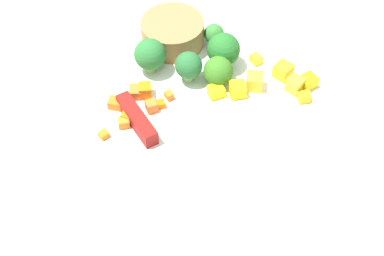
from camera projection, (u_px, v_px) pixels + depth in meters
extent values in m
plane|color=#959A8D|center=(192.00, 140.00, 0.67)|extent=(4.00, 4.00, 0.00)
cube|color=white|center=(192.00, 136.00, 0.66)|extent=(0.47, 0.36, 0.01)
cylinder|color=olive|center=(173.00, 33.00, 0.74)|extent=(0.08, 0.08, 0.04)
cube|color=silver|center=(225.00, 248.00, 0.56)|extent=(0.14, 0.09, 0.00)
cube|color=maroon|center=(137.00, 119.00, 0.66)|extent=(0.08, 0.05, 0.02)
cube|color=orange|center=(135.00, 92.00, 0.69)|extent=(0.02, 0.02, 0.01)
cube|color=orange|center=(116.00, 103.00, 0.68)|extent=(0.02, 0.02, 0.01)
cube|color=orange|center=(160.00, 104.00, 0.68)|extent=(0.01, 0.01, 0.01)
cube|color=orange|center=(128.00, 116.00, 0.67)|extent=(0.02, 0.02, 0.01)
cube|color=orange|center=(151.00, 106.00, 0.67)|extent=(0.02, 0.02, 0.01)
cube|color=orange|center=(169.00, 95.00, 0.69)|extent=(0.01, 0.01, 0.01)
cube|color=orange|center=(145.00, 90.00, 0.69)|extent=(0.02, 0.02, 0.02)
cube|color=orange|center=(104.00, 132.00, 0.65)|extent=(0.01, 0.01, 0.01)
cube|color=orange|center=(124.00, 100.00, 0.68)|extent=(0.01, 0.01, 0.01)
cube|color=orange|center=(124.00, 123.00, 0.66)|extent=(0.01, 0.02, 0.01)
cube|color=yellow|center=(237.00, 90.00, 0.69)|extent=(0.02, 0.02, 0.02)
cube|color=yellow|center=(254.00, 82.00, 0.70)|extent=(0.02, 0.02, 0.02)
cube|color=yellow|center=(216.00, 91.00, 0.69)|extent=(0.02, 0.02, 0.01)
cube|color=yellow|center=(308.00, 82.00, 0.70)|extent=(0.03, 0.03, 0.02)
cube|color=yellow|center=(295.00, 85.00, 0.69)|extent=(0.03, 0.03, 0.02)
cube|color=yellow|center=(283.00, 71.00, 0.71)|extent=(0.03, 0.03, 0.02)
cube|color=yellow|center=(256.00, 59.00, 0.73)|extent=(0.02, 0.02, 0.01)
cube|color=yellow|center=(304.00, 97.00, 0.69)|extent=(0.02, 0.02, 0.01)
cylinder|color=#92BF60|center=(214.00, 41.00, 0.75)|extent=(0.01, 0.01, 0.01)
sphere|color=#337831|center=(214.00, 34.00, 0.74)|extent=(0.03, 0.03, 0.03)
cylinder|color=#86AB6D|center=(223.00, 61.00, 0.72)|extent=(0.02, 0.02, 0.02)
sphere|color=#236825|center=(223.00, 49.00, 0.71)|extent=(0.04, 0.04, 0.04)
cylinder|color=#93AC66|center=(190.00, 75.00, 0.71)|extent=(0.01, 0.01, 0.02)
sphere|color=#25652F|center=(190.00, 65.00, 0.69)|extent=(0.03, 0.03, 0.03)
cylinder|color=#87AB5A|center=(151.00, 65.00, 0.72)|extent=(0.01, 0.01, 0.02)
sphere|color=#286D30|center=(150.00, 54.00, 0.70)|extent=(0.04, 0.04, 0.04)
cylinder|color=#8EBC6C|center=(218.00, 79.00, 0.71)|extent=(0.01, 0.01, 0.01)
sphere|color=#37751F|center=(218.00, 71.00, 0.69)|extent=(0.04, 0.04, 0.04)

